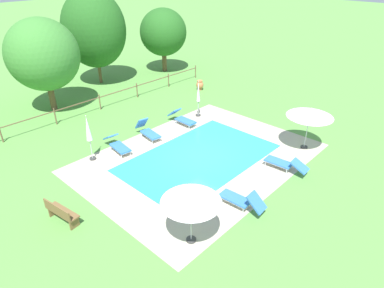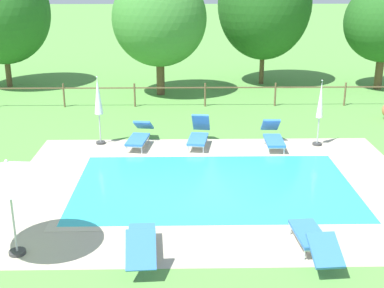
# 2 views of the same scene
# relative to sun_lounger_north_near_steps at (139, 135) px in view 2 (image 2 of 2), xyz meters

# --- Properties ---
(ground_plane) EXTENTS (160.00, 160.00, 0.00)m
(ground_plane) POSITION_rel_sun_lounger_north_near_steps_xyz_m (2.37, -3.60, -0.36)
(ground_plane) COLOR #599342
(pool_deck_paving) EXTENTS (11.48, 8.49, 0.01)m
(pool_deck_paving) POSITION_rel_sun_lounger_north_near_steps_xyz_m (2.37, -3.60, -0.36)
(pool_deck_paving) COLOR #B2A893
(pool_deck_paving) RESTS_ON ground
(swimming_pool_water) EXTENTS (7.79, 4.79, 0.01)m
(swimming_pool_water) POSITION_rel_sun_lounger_north_near_steps_xyz_m (2.37, -3.60, -0.36)
(swimming_pool_water) COLOR #2DB7C6
(swimming_pool_water) RESTS_ON ground
(pool_coping_rim) EXTENTS (8.27, 5.27, 0.01)m
(pool_coping_rim) POSITION_rel_sun_lounger_north_near_steps_xyz_m (2.37, -3.60, -0.35)
(pool_coping_rim) COLOR #C0B59F
(pool_coping_rim) RESTS_ON ground
(sun_lounger_north_near_steps) EXTENTS (0.88, 2.10, 0.78)m
(sun_lounger_north_near_steps) POSITION_rel_sun_lounger_north_near_steps_xyz_m (0.00, 0.00, 0.00)
(sun_lounger_north_near_steps) COLOR #3370BC
(sun_lounger_north_near_steps) RESTS_ON ground
(sun_lounger_north_mid) EXTENTS (0.75, 2.11, 0.71)m
(sun_lounger_north_mid) POSITION_rel_sun_lounger_north_near_steps_xyz_m (4.28, -7.28, -0.01)
(sun_lounger_north_mid) COLOR #3370BC
(sun_lounger_north_mid) RESTS_ON ground
(sun_lounger_north_far) EXTENTS (0.65, 1.99, 0.87)m
(sun_lounger_north_far) POSITION_rel_sun_lounger_north_near_steps_xyz_m (4.60, -0.21, 0.01)
(sun_lounger_north_far) COLOR #3370BC
(sun_lounger_north_far) RESTS_ON ground
(sun_lounger_north_end) EXTENTS (0.72, 1.98, 0.90)m
(sun_lounger_north_end) POSITION_rel_sun_lounger_north_near_steps_xyz_m (0.62, -7.40, 0.02)
(sun_lounger_north_end) COLOR #3370BC
(sun_lounger_north_end) RESTS_ON ground
(sun_lounger_south_near_corner) EXTENTS (0.87, 1.91, 1.00)m
(sun_lounger_south_near_corner) POSITION_rel_sun_lounger_north_near_steps_xyz_m (2.05, -0.03, 0.03)
(sun_lounger_south_near_corner) COLOR #3370BC
(sun_lounger_south_near_corner) RESTS_ON ground
(patio_umbrella_open_foreground) EXTENTS (2.07, 2.07, 2.18)m
(patio_umbrella_open_foreground) POSITION_rel_sun_lounger_north_near_steps_xyz_m (-2.08, -7.20, 1.56)
(patio_umbrella_open_foreground) COLOR #383838
(patio_umbrella_open_foreground) RESTS_ON ground
(patio_umbrella_closed_row_west) EXTENTS (0.32, 0.32, 2.31)m
(patio_umbrella_closed_row_west) POSITION_rel_sun_lounger_north_near_steps_xyz_m (6.18, -0.08, 1.07)
(patio_umbrella_closed_row_west) COLOR #383838
(patio_umbrella_closed_row_west) RESTS_ON ground
(patio_umbrella_closed_row_mid_east) EXTENTS (0.32, 0.32, 2.40)m
(patio_umbrella_closed_row_mid_east) POSITION_rel_sun_lounger_north_near_steps_xyz_m (-1.38, 0.21, 1.22)
(patio_umbrella_closed_row_mid_east) COLOR #383838
(patio_umbrella_closed_row_mid_east) RESTS_ON ground
(perimeter_fence) EXTENTS (18.82, 0.08, 1.05)m
(perimeter_fence) POSITION_rel_sun_lounger_north_near_steps_xyz_m (2.51, 5.36, 0.32)
(perimeter_fence) COLOR brown
(perimeter_fence) RESTS_ON ground
(tree_west_mid) EXTENTS (4.43, 4.43, 5.84)m
(tree_west_mid) POSITION_rel_sun_lounger_north_near_steps_xyz_m (0.44, 7.72, 3.25)
(tree_west_mid) COLOR brown
(tree_west_mid) RESTS_ON ground
(tree_centre) EXTENTS (4.79, 4.79, 6.37)m
(tree_centre) POSITION_rel_sun_lounger_north_near_steps_xyz_m (-7.51, 9.64, 3.41)
(tree_centre) COLOR brown
(tree_centre) RESTS_ON ground
(tree_east_mid) EXTENTS (4.79, 4.79, 7.04)m
(tree_east_mid) POSITION_rel_sun_lounger_north_near_steps_xyz_m (5.72, 10.13, 3.81)
(tree_east_mid) COLOR brown
(tree_east_mid) RESTS_ON ground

